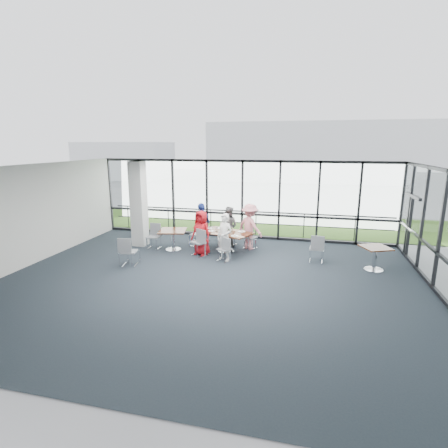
% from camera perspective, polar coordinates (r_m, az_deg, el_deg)
% --- Properties ---
extents(floor, '(12.00, 10.00, 0.02)m').
position_cam_1_polar(floor, '(10.00, -2.44, -9.54)').
color(floor, '#202932').
rests_on(floor, ground).
extents(ceiling, '(12.00, 10.00, 0.04)m').
position_cam_1_polar(ceiling, '(9.26, -2.63, 9.13)').
color(ceiling, white).
rests_on(ceiling, ground).
extents(wall_left, '(0.10, 10.00, 3.20)m').
position_cam_1_polar(wall_left, '(12.53, -29.94, 1.03)').
color(wall_left, silver).
rests_on(wall_left, ground).
extents(wall_front, '(12.00, 0.10, 3.20)m').
position_cam_1_polar(wall_front, '(5.15, -18.43, -13.24)').
color(wall_front, silver).
rests_on(wall_front, ground).
extents(curtain_wall_back, '(12.00, 0.10, 3.20)m').
position_cam_1_polar(curtain_wall_back, '(14.29, 3.00, 4.02)').
color(curtain_wall_back, white).
rests_on(curtain_wall_back, ground).
extents(exit_door, '(0.12, 1.60, 2.10)m').
position_cam_1_polar(exit_door, '(13.38, 28.04, -0.52)').
color(exit_door, black).
rests_on(exit_door, ground).
extents(structural_column, '(0.50, 0.50, 3.20)m').
position_cam_1_polar(structural_column, '(13.56, -13.76, 3.19)').
color(structural_column, silver).
rests_on(structural_column, ground).
extents(apron, '(80.00, 70.00, 0.02)m').
position_cam_1_polar(apron, '(19.44, 5.65, 1.52)').
color(apron, gray).
rests_on(apron, ground).
extents(grass_strip, '(80.00, 5.00, 0.01)m').
position_cam_1_polar(grass_strip, '(17.49, 4.74, 0.35)').
color(grass_strip, '#39621D').
rests_on(grass_strip, ground).
extents(hangar_main, '(24.00, 10.00, 6.00)m').
position_cam_1_polar(hangar_main, '(40.91, 15.81, 11.34)').
color(hangar_main, silver).
rests_on(hangar_main, ground).
extents(hangar_aux, '(10.00, 6.00, 4.00)m').
position_cam_1_polar(hangar_aux, '(42.26, -15.89, 10.02)').
color(hangar_aux, silver).
rests_on(hangar_aux, ground).
extents(guard_rail, '(12.00, 0.06, 0.06)m').
position_cam_1_polar(guard_rail, '(15.07, 3.37, 0.23)').
color(guard_rail, '#2D2D33').
rests_on(guard_rail, ground).
extents(main_table, '(2.08, 1.64, 0.75)m').
position_cam_1_polar(main_table, '(12.51, 0.32, -1.86)').
color(main_table, '#3A170E').
rests_on(main_table, ground).
extents(side_table_left, '(1.13, 1.13, 0.75)m').
position_cam_1_polar(side_table_left, '(12.86, -8.36, -1.44)').
color(side_table_left, '#3A170E').
rests_on(side_table_left, ground).
extents(side_table_right, '(1.01, 1.01, 0.75)m').
position_cam_1_polar(side_table_right, '(11.66, 23.46, -4.06)').
color(side_table_right, '#3A170E').
rests_on(side_table_right, ground).
extents(diner_near_left, '(0.90, 0.75, 1.58)m').
position_cam_1_polar(diner_near_left, '(12.18, -3.72, -1.46)').
color(diner_near_left, '#AD0F17').
rests_on(diner_near_left, ground).
extents(diner_near_right, '(0.71, 0.64, 1.59)m').
position_cam_1_polar(diner_near_right, '(11.59, 0.10, -2.15)').
color(diner_near_right, white).
rests_on(diner_near_right, ground).
extents(diner_far_left, '(0.82, 0.62, 1.51)m').
position_cam_1_polar(diner_far_left, '(13.33, 0.74, -0.32)').
color(diner_far_left, slate).
rests_on(diner_far_left, ground).
extents(diner_far_right, '(1.22, 1.08, 1.69)m').
position_cam_1_polar(diner_far_right, '(12.85, 4.25, -0.44)').
color(diner_far_right, pink).
rests_on(diner_far_right, ground).
extents(diner_end, '(0.79, 1.09, 1.67)m').
position_cam_1_polar(diner_end, '(13.19, -3.60, -0.13)').
color(diner_end, '#243B92').
rests_on(diner_end, ground).
extents(chair_main_nl, '(0.65, 0.65, 0.97)m').
position_cam_1_polar(chair_main_nl, '(12.16, -4.01, -2.98)').
color(chair_main_nl, gray).
rests_on(chair_main_nl, ground).
extents(chair_main_nr, '(0.55, 0.55, 0.82)m').
position_cam_1_polar(chair_main_nr, '(11.58, 0.07, -4.15)').
color(chair_main_nr, gray).
rests_on(chair_main_nr, ground).
extents(chair_main_fl, '(0.64, 0.64, 0.97)m').
position_cam_1_polar(chair_main_fl, '(13.47, 0.85, -1.36)').
color(chair_main_fl, gray).
rests_on(chair_main_fl, ground).
extents(chair_main_fr, '(0.56, 0.56, 0.85)m').
position_cam_1_polar(chair_main_fr, '(13.01, 4.31, -2.18)').
color(chair_main_fr, gray).
rests_on(chair_main_fr, ground).
extents(chair_main_end, '(0.57, 0.57, 0.93)m').
position_cam_1_polar(chair_main_end, '(13.30, -4.32, -1.66)').
color(chair_main_end, gray).
rests_on(chair_main_end, ground).
extents(chair_spare_la, '(0.54, 0.54, 0.92)m').
position_cam_1_polar(chair_spare_la, '(11.57, -15.20, -4.37)').
color(chair_spare_la, gray).
rests_on(chair_spare_la, ground).
extents(chair_spare_lb, '(0.45, 0.45, 0.90)m').
position_cam_1_polar(chair_spare_lb, '(13.21, -11.42, -2.06)').
color(chair_spare_lb, gray).
rests_on(chair_spare_lb, ground).
extents(chair_spare_r, '(0.48, 0.48, 0.91)m').
position_cam_1_polar(chair_spare_r, '(11.90, 14.88, -3.89)').
color(chair_spare_r, gray).
rests_on(chair_spare_r, ground).
extents(plate_nl, '(0.24, 0.24, 0.01)m').
position_cam_1_polar(plate_nl, '(12.55, -2.15, -1.16)').
color(plate_nl, white).
rests_on(plate_nl, main_table).
extents(plate_nr, '(0.26, 0.26, 0.01)m').
position_cam_1_polar(plate_nr, '(11.90, 1.77, -1.94)').
color(plate_nr, white).
rests_on(plate_nr, main_table).
extents(plate_fl, '(0.24, 0.24, 0.01)m').
position_cam_1_polar(plate_fl, '(12.98, -0.70, -0.67)').
color(plate_fl, white).
rests_on(plate_fl, main_table).
extents(plate_fr, '(0.28, 0.28, 0.01)m').
position_cam_1_polar(plate_fr, '(12.49, 2.90, -1.22)').
color(plate_fr, white).
rests_on(plate_fr, main_table).
extents(plate_end, '(0.25, 0.25, 0.01)m').
position_cam_1_polar(plate_end, '(12.95, -2.43, -0.71)').
color(plate_end, white).
rests_on(plate_end, main_table).
extents(tumbler_a, '(0.07, 0.07, 0.15)m').
position_cam_1_polar(tumbler_a, '(12.47, -1.21, -0.92)').
color(tumbler_a, white).
rests_on(tumbler_a, main_table).
extents(tumbler_b, '(0.06, 0.06, 0.13)m').
position_cam_1_polar(tumbler_b, '(12.18, 0.82, -1.31)').
color(tumbler_b, white).
rests_on(tumbler_b, main_table).
extents(tumbler_c, '(0.08, 0.08, 0.15)m').
position_cam_1_polar(tumbler_c, '(12.58, 1.25, -0.79)').
color(tumbler_c, white).
rests_on(tumbler_c, main_table).
extents(tumbler_d, '(0.07, 0.07, 0.14)m').
position_cam_1_polar(tumbler_d, '(12.69, -2.42, -0.70)').
color(tumbler_d, white).
rests_on(tumbler_d, main_table).
extents(menu_a, '(0.33, 0.24, 0.00)m').
position_cam_1_polar(menu_a, '(12.19, -1.45, -1.59)').
color(menu_a, beige).
rests_on(menu_a, main_table).
extents(menu_b, '(0.34, 0.33, 0.00)m').
position_cam_1_polar(menu_b, '(11.82, 2.72, -2.08)').
color(menu_b, beige).
rests_on(menu_b, main_table).
extents(menu_c, '(0.33, 0.24, 0.00)m').
position_cam_1_polar(menu_c, '(12.71, 1.79, -1.00)').
color(menu_c, beige).
rests_on(menu_c, main_table).
extents(condiment_caddy, '(0.10, 0.07, 0.04)m').
position_cam_1_polar(condiment_caddy, '(12.51, 0.54, -1.13)').
color(condiment_caddy, black).
rests_on(condiment_caddy, main_table).
extents(ketchup_bottle, '(0.06, 0.06, 0.18)m').
position_cam_1_polar(ketchup_bottle, '(12.51, 0.41, -0.80)').
color(ketchup_bottle, '#99000C').
rests_on(ketchup_bottle, main_table).
extents(green_bottle, '(0.05, 0.05, 0.20)m').
position_cam_1_polar(green_bottle, '(12.49, 0.77, -0.78)').
color(green_bottle, '#206929').
rests_on(green_bottle, main_table).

